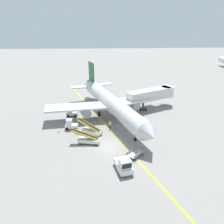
% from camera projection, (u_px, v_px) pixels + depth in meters
% --- Properties ---
extents(ground_plane, '(300.00, 300.00, 0.00)m').
position_uv_depth(ground_plane, '(109.00, 147.00, 38.59)').
color(ground_plane, gray).
extents(taxi_line_yellow, '(26.33, 75.74, 0.01)m').
position_uv_depth(taxi_line_yellow, '(113.00, 133.00, 43.27)').
color(taxi_line_yellow, yellow).
rests_on(taxi_line_yellow, ground).
extents(airliner, '(27.59, 34.32, 10.10)m').
position_uv_depth(airliner, '(110.00, 102.00, 49.63)').
color(airliner, silver).
rests_on(airliner, ground).
extents(jet_bridge, '(12.64, 8.01, 4.85)m').
position_uv_depth(jet_bridge, '(154.00, 94.00, 54.69)').
color(jet_bridge, silver).
rests_on(jet_bridge, ground).
extents(pushback_tug, '(2.66, 3.94, 2.20)m').
position_uv_depth(pushback_tug, '(124.00, 165.00, 32.04)').
color(pushback_tug, silver).
rests_on(pushback_tug, ground).
extents(baggage_tug_near_wing, '(2.60, 1.74, 2.10)m').
position_uv_depth(baggage_tug_near_wing, '(72.00, 112.00, 50.74)').
color(baggage_tug_near_wing, silver).
rests_on(baggage_tug_near_wing, ground).
extents(baggage_tug_by_cargo_door, '(2.53, 1.57, 2.10)m').
position_uv_depth(baggage_tug_by_cargo_door, '(71.00, 125.00, 44.61)').
color(baggage_tug_by_cargo_door, silver).
rests_on(baggage_tug_by_cargo_door, ground).
extents(belt_loader_forward_hold, '(4.92, 3.66, 2.59)m').
position_uv_depth(belt_loader_forward_hold, '(92.00, 130.00, 42.77)').
color(belt_loader_forward_hold, silver).
rests_on(belt_loader_forward_hold, ground).
extents(belt_loader_aft_hold, '(5.15, 2.17, 2.59)m').
position_uv_depth(belt_loader_aft_hold, '(88.00, 139.00, 39.46)').
color(belt_loader_aft_hold, silver).
rests_on(belt_loader_aft_hold, ground).
extents(baggage_cart_loaded, '(2.01, 3.84, 0.94)m').
position_uv_depth(baggage_cart_loaded, '(147.00, 127.00, 44.55)').
color(baggage_cart_loaded, '#A5A5A8').
rests_on(baggage_cart_loaded, ground).
extents(baggage_cart_empty_trailing, '(3.25, 3.21, 0.94)m').
position_uv_depth(baggage_cart_empty_trailing, '(135.00, 153.00, 35.83)').
color(baggage_cart_empty_trailing, '#A5A5A8').
rests_on(baggage_cart_empty_trailing, ground).
extents(ground_crew_marshaller, '(0.36, 0.24, 1.70)m').
position_uv_depth(ground_crew_marshaller, '(110.00, 125.00, 44.65)').
color(ground_crew_marshaller, '#26262D').
rests_on(ground_crew_marshaller, ground).
extents(safety_cone_nose_left, '(0.36, 0.36, 0.44)m').
position_uv_depth(safety_cone_nose_left, '(59.00, 132.00, 43.30)').
color(safety_cone_nose_left, orange).
rests_on(safety_cone_nose_left, ground).
extents(safety_cone_nose_right, '(0.36, 0.36, 0.44)m').
position_uv_depth(safety_cone_nose_right, '(122.00, 122.00, 47.33)').
color(safety_cone_nose_right, orange).
rests_on(safety_cone_nose_right, ground).
extents(safety_cone_wingtip_left, '(0.36, 0.36, 0.44)m').
position_uv_depth(safety_cone_wingtip_left, '(102.00, 110.00, 53.82)').
color(safety_cone_wingtip_left, orange).
rests_on(safety_cone_wingtip_left, ground).
extents(safety_cone_wingtip_right, '(0.36, 0.36, 0.44)m').
position_uv_depth(safety_cone_wingtip_right, '(128.00, 111.00, 53.62)').
color(safety_cone_wingtip_right, orange).
rests_on(safety_cone_wingtip_right, ground).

